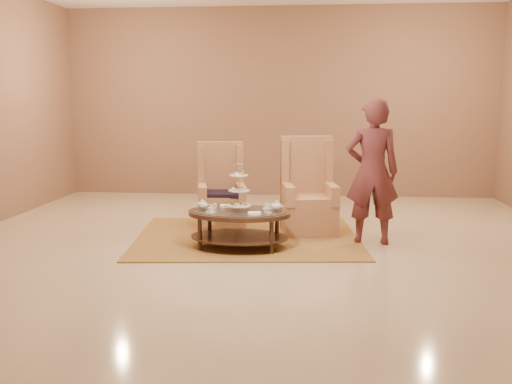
# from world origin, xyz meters

# --- Properties ---
(ground) EXTENTS (8.00, 8.00, 0.00)m
(ground) POSITION_xyz_m (0.00, 0.00, 0.00)
(ground) COLOR #C8B494
(ground) RESTS_ON ground
(ceiling) EXTENTS (8.00, 8.00, 0.02)m
(ceiling) POSITION_xyz_m (0.00, 0.00, 0.00)
(ceiling) COLOR silver
(ceiling) RESTS_ON ground
(wall_back) EXTENTS (8.00, 0.04, 3.50)m
(wall_back) POSITION_xyz_m (0.00, 4.00, 1.75)
(wall_back) COLOR #835B47
(wall_back) RESTS_ON ground
(rug) EXTENTS (3.11, 2.68, 0.02)m
(rug) POSITION_xyz_m (-0.23, 0.54, 0.01)
(rug) COLOR #A67F3B
(rug) RESTS_ON ground
(tea_table) EXTENTS (1.33, 0.97, 1.05)m
(tea_table) POSITION_xyz_m (-0.26, -0.03, 0.38)
(tea_table) COLOR black
(tea_table) RESTS_ON ground
(armchair_left) EXTENTS (0.77, 0.79, 1.21)m
(armchair_left) POSITION_xyz_m (-0.67, 1.15, 0.41)
(armchair_left) COLOR #B17953
(armchair_left) RESTS_ON ground
(armchair_right) EXTENTS (0.81, 0.83, 1.31)m
(armchair_right) POSITION_xyz_m (0.56, 0.94, 0.44)
(armchair_right) COLOR #B17953
(armchair_right) RESTS_ON ground
(person) EXTENTS (0.67, 0.45, 1.82)m
(person) POSITION_xyz_m (1.36, 0.38, 0.91)
(person) COLOR #562529
(person) RESTS_ON ground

